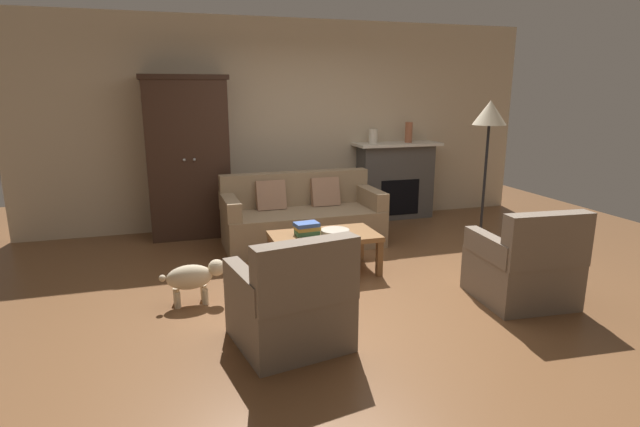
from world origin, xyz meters
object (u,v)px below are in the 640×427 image
(armchair_near_left, at_px, (291,305))
(dog, at_px, (193,277))
(book_stack, at_px, (307,229))
(coffee_table, at_px, (324,239))
(mantel_vase_terracotta, at_px, (409,132))
(couch, at_px, (302,219))
(fruit_bowl, at_px, (335,232))
(armoire, at_px, (188,157))
(fireplace, at_px, (395,180))
(floor_lamp, at_px, (489,122))
(armchair_near_right, at_px, (524,268))
(mantel_vase_cream, at_px, (373,136))

(armchair_near_left, distance_m, dog, 1.19)
(book_stack, distance_m, armchair_near_left, 1.52)
(coffee_table, bearing_deg, mantel_vase_terracotta, 45.31)
(couch, relative_size, fruit_bowl, 6.55)
(couch, relative_size, mantel_vase_terracotta, 6.61)
(coffee_table, distance_m, book_stack, 0.21)
(armoire, relative_size, couch, 1.06)
(fireplace, xyz_separation_m, floor_lamp, (0.14, -1.96, 0.95))
(coffee_table, xyz_separation_m, armchair_near_right, (1.49, -1.23, -0.05))
(fruit_bowl, distance_m, floor_lamp, 2.06)
(coffee_table, bearing_deg, armchair_near_right, -39.53)
(couch, xyz_separation_m, mantel_vase_cream, (1.29, 0.87, 0.91))
(armchair_near_left, xyz_separation_m, dog, (-0.65, 0.99, -0.07))
(coffee_table, xyz_separation_m, dog, (-1.34, -0.40, -0.12))
(floor_lamp, bearing_deg, book_stack, 178.53)
(book_stack, height_order, mantel_vase_terracotta, mantel_vase_terracotta)
(dog, bearing_deg, fireplace, 37.32)
(armchair_near_left, bearing_deg, armchair_near_right, 4.20)
(dog, bearing_deg, floor_lamp, 6.66)
(couch, bearing_deg, mantel_vase_cream, 33.87)
(fireplace, bearing_deg, mantel_vase_cream, -177.30)
(coffee_table, relative_size, mantel_vase_cream, 5.34)
(coffee_table, height_order, mantel_vase_cream, mantel_vase_cream)
(book_stack, height_order, armchair_near_left, armchair_near_left)
(book_stack, bearing_deg, coffee_table, -8.92)
(fruit_bowl, bearing_deg, mantel_vase_cream, 57.88)
(armchair_near_left, relative_size, armchair_near_right, 1.01)
(fireplace, xyz_separation_m, armoire, (-2.95, -0.08, 0.46))
(armoire, bearing_deg, dog, -92.83)
(couch, height_order, armchair_near_right, armchair_near_right)
(fireplace, bearing_deg, dog, -142.68)
(armoire, distance_m, fruit_bowl, 2.40)
(mantel_vase_terracotta, bearing_deg, book_stack, -137.64)
(fireplace, relative_size, coffee_table, 1.15)
(mantel_vase_cream, bearing_deg, fruit_bowl, -122.12)
(armoire, distance_m, floor_lamp, 3.65)
(couch, bearing_deg, armchair_near_right, -57.59)
(armchair_near_left, bearing_deg, floor_lamp, 28.09)
(armchair_near_right, bearing_deg, floor_lamp, 72.80)
(fireplace, bearing_deg, couch, -152.09)
(armchair_near_left, bearing_deg, fruit_bowl, 59.26)
(fireplace, relative_size, dog, 2.19)
(armoire, xyz_separation_m, floor_lamp, (3.09, -1.88, 0.50))
(couch, height_order, mantel_vase_cream, mantel_vase_cream)
(book_stack, xyz_separation_m, armchair_near_left, (-0.52, -1.42, -0.17))
(mantel_vase_cream, xyz_separation_m, armchair_near_left, (-2.03, -3.31, -0.91))
(armoire, relative_size, armchair_near_right, 2.32)
(couch, height_order, dog, couch)
(fireplace, height_order, armchair_near_left, fireplace)
(couch, bearing_deg, book_stack, -102.08)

